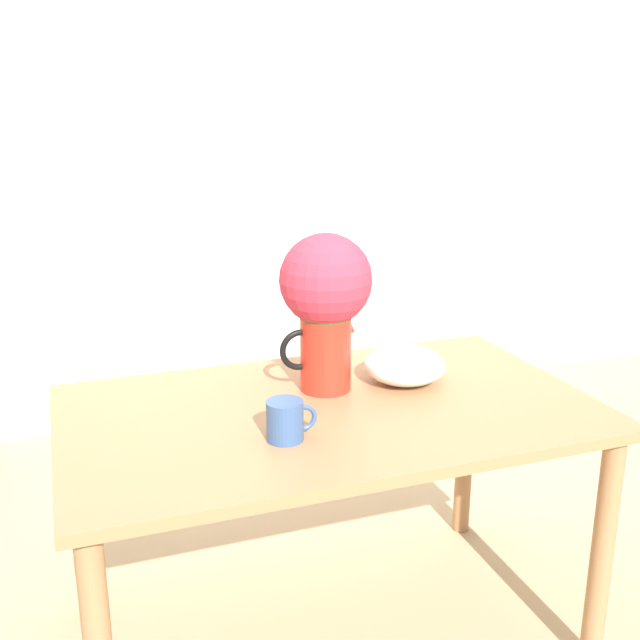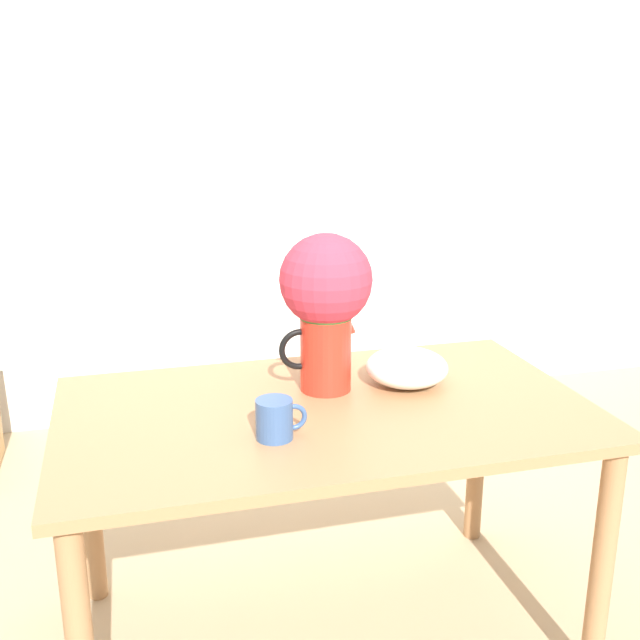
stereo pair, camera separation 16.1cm
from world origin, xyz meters
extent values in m
plane|color=tan|center=(0.00, 0.00, 0.00)|extent=(12.00, 12.00, 0.00)
cube|color=silver|center=(0.00, 1.77, 1.30)|extent=(8.00, 0.05, 2.60)
cube|color=#A3754C|center=(-0.04, 0.01, 0.71)|extent=(1.43, 0.84, 0.03)
cylinder|color=#A3754C|center=(0.61, -0.36, 0.35)|extent=(0.06, 0.06, 0.70)
cylinder|color=#A3754C|center=(-0.70, 0.37, 0.35)|extent=(0.06, 0.06, 0.70)
cylinder|color=#A3754C|center=(0.61, 0.37, 0.35)|extent=(0.06, 0.06, 0.70)
cylinder|color=red|center=(-0.01, 0.13, 0.84)|extent=(0.15, 0.15, 0.23)
cone|color=red|center=(0.05, 0.13, 0.93)|extent=(0.05, 0.05, 0.06)
torus|color=black|center=(-0.08, 0.13, 0.86)|extent=(0.12, 0.02, 0.12)
sphere|color=#3D7033|center=(-0.01, 0.13, 1.01)|extent=(0.19, 0.19, 0.19)
sphere|color=#CC3347|center=(-0.01, 0.13, 1.05)|extent=(0.26, 0.26, 0.26)
cylinder|color=#385689|center=(-0.22, -0.15, 0.78)|extent=(0.09, 0.09, 0.10)
torus|color=#385689|center=(-0.17, -0.15, 0.78)|extent=(0.07, 0.01, 0.07)
ellipsoid|color=white|center=(0.23, 0.10, 0.78)|extent=(0.24, 0.24, 0.10)
camera|label=1|loc=(-0.70, -1.75, 1.53)|focal=42.00mm
camera|label=2|loc=(-0.55, -1.80, 1.53)|focal=42.00mm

